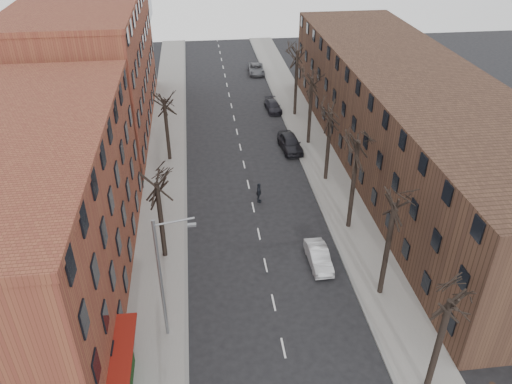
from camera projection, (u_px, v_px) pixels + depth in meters
name	position (u px, v px, depth m)	size (l,w,h in m)	color
sidewalk_left	(166.00, 155.00, 53.05)	(4.00, 90.00, 0.15)	gray
sidewalk_right	(314.00, 147.00, 54.72)	(4.00, 90.00, 0.15)	gray
building_left_near	(24.00, 224.00, 32.24)	(12.00, 26.00, 12.00)	brown
building_left_far	(91.00, 68.00, 56.13)	(12.00, 28.00, 14.00)	brown
building_right	(408.00, 120.00, 48.74)	(12.00, 50.00, 10.00)	#472E21
tree_right_b	(379.00, 293.00, 35.35)	(5.20, 5.20, 10.80)	black
tree_right_c	(348.00, 227.00, 42.08)	(5.20, 5.20, 11.60)	black
tree_right_d	(325.00, 179.00, 48.82)	(5.20, 5.20, 10.00)	black
tree_right_e	(308.00, 143.00, 55.56)	(5.20, 5.20, 10.80)	black
tree_right_f	(295.00, 115.00, 62.29)	(5.20, 5.20, 11.60)	black
tree_left_a	(165.00, 256.00, 38.81)	(5.20, 5.20, 9.50)	black
tree_left_b	(170.00, 160.00, 52.29)	(5.20, 5.20, 9.50)	black
streetlight	(163.00, 275.00, 29.49)	(2.45, 0.22, 9.03)	slate
silver_sedan	(319.00, 257.00, 37.71)	(1.43, 4.11, 1.35)	silver
parked_car_near	(290.00, 143.00, 53.79)	(2.01, 5.00, 1.70)	black
parked_car_mid	(273.00, 106.00, 63.16)	(1.71, 4.20, 1.22)	black
parked_car_far	(256.00, 69.00, 75.47)	(2.28, 4.95, 1.38)	#53555A
pedestrian_crossing	(259.00, 193.00, 44.93)	(1.13, 0.47, 1.93)	black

